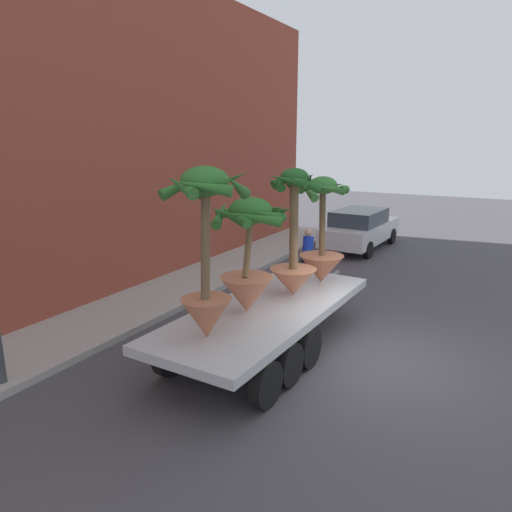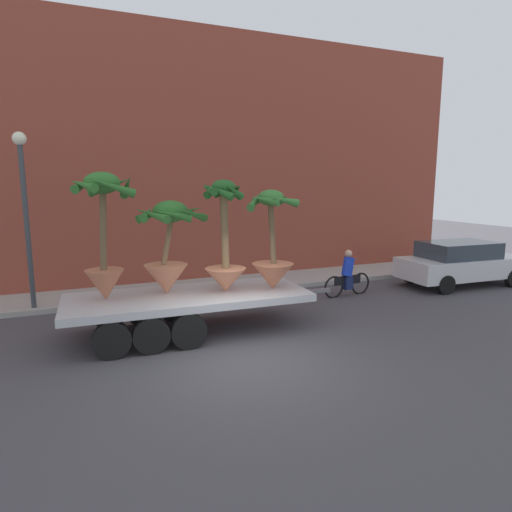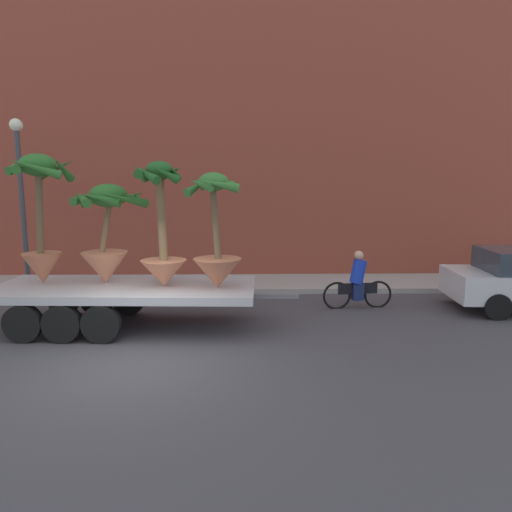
% 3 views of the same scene
% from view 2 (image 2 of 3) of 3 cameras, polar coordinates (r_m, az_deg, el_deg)
% --- Properties ---
extents(ground_plane, '(60.00, 60.00, 0.00)m').
position_cam_2_polar(ground_plane, '(9.38, -1.54, -13.25)').
color(ground_plane, '#423F44').
extents(sidewalk, '(24.00, 2.20, 0.15)m').
position_cam_2_polar(sidewalk, '(14.94, -9.94, -4.34)').
color(sidewalk, '#A39E99').
rests_on(sidewalk, ground).
extents(building_facade, '(24.00, 1.20, 8.97)m').
position_cam_2_polar(building_facade, '(16.20, -11.75, 12.40)').
color(building_facade, brown).
rests_on(building_facade, ground).
extents(flatbed_trailer, '(6.83, 2.43, 0.98)m').
position_cam_2_polar(flatbed_trailer, '(10.70, -10.18, -6.18)').
color(flatbed_trailer, '#B7BABF').
rests_on(flatbed_trailer, ground).
extents(potted_palm_rear, '(1.25, 1.29, 2.50)m').
position_cam_2_polar(potted_palm_rear, '(10.86, 2.14, 0.46)').
color(potted_palm_rear, '#B26647').
rests_on(potted_palm_rear, flatbed_trailer).
extents(potted_palm_middle, '(1.48, 1.56, 2.90)m').
position_cam_2_polar(potted_palm_middle, '(10.34, -19.32, 2.46)').
color(potted_palm_middle, '#B26647').
rests_on(potted_palm_middle, flatbed_trailer).
extents(potted_palm_front, '(1.79, 1.78, 2.25)m').
position_cam_2_polar(potted_palm_front, '(10.58, -11.45, 0.94)').
color(potted_palm_front, '#C17251').
rests_on(potted_palm_front, flatbed_trailer).
extents(potted_palm_extra, '(1.15, 1.19, 2.74)m').
position_cam_2_polar(potted_palm_extra, '(10.58, -4.13, 0.78)').
color(potted_palm_extra, '#C17251').
rests_on(potted_palm_extra, flatbed_trailer).
extents(cyclist, '(1.84, 0.38, 1.54)m').
position_cam_2_polar(cyclist, '(14.39, 11.94, -2.53)').
color(cyclist, black).
rests_on(cyclist, ground).
extents(parked_car, '(4.68, 2.08, 1.58)m').
position_cam_2_polar(parked_car, '(17.12, 25.32, -0.78)').
color(parked_car, silver).
rests_on(parked_car, ground).
extents(street_lamp, '(0.36, 0.36, 4.83)m').
position_cam_2_polar(street_lamp, '(13.45, -28.12, 6.73)').
color(street_lamp, '#383D42').
rests_on(street_lamp, sidewalk).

